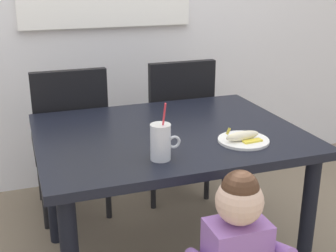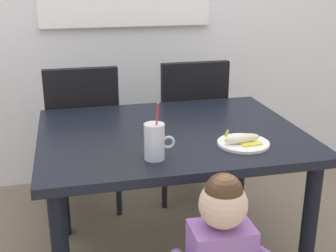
{
  "view_description": "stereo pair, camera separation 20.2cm",
  "coord_description": "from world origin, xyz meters",
  "px_view_note": "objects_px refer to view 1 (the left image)",
  "views": [
    {
      "loc": [
        -0.66,
        -1.9,
        1.47
      ],
      "look_at": [
        -0.04,
        -0.1,
        0.81
      ],
      "focal_mm": 47.63,
      "sensor_mm": 36.0,
      "label": 1
    },
    {
      "loc": [
        -0.47,
        -1.95,
        1.47
      ],
      "look_at": [
        -0.04,
        -0.1,
        0.81
      ],
      "focal_mm": 47.63,
      "sensor_mm": 36.0,
      "label": 2
    }
  ],
  "objects_px": {
    "dining_table": "(168,151)",
    "dining_chair_left": "(71,135)",
    "dining_chair_right": "(175,122)",
    "toddler_standing": "(237,250)",
    "snack_plate": "(243,140)",
    "milk_cup": "(161,144)",
    "peeled_banana": "(243,136)"
  },
  "relations": [
    {
      "from": "dining_table",
      "to": "dining_chair_left",
      "type": "xyz_separation_m",
      "value": [
        -0.39,
        0.67,
        -0.1
      ]
    },
    {
      "from": "dining_chair_right",
      "to": "toddler_standing",
      "type": "height_order",
      "value": "dining_chair_right"
    },
    {
      "from": "dining_chair_left",
      "to": "snack_plate",
      "type": "bearing_deg",
      "value": 125.87
    },
    {
      "from": "milk_cup",
      "to": "dining_chair_left",
      "type": "bearing_deg",
      "value": 104.27
    },
    {
      "from": "dining_table",
      "to": "milk_cup",
      "type": "relative_size",
      "value": 5.0
    },
    {
      "from": "dining_chair_right",
      "to": "peeled_banana",
      "type": "distance_m",
      "value": 0.98
    },
    {
      "from": "milk_cup",
      "to": "peeled_banana",
      "type": "height_order",
      "value": "milk_cup"
    },
    {
      "from": "milk_cup",
      "to": "peeled_banana",
      "type": "xyz_separation_m",
      "value": [
        0.4,
        0.06,
        -0.04
      ]
    },
    {
      "from": "dining_chair_right",
      "to": "milk_cup",
      "type": "height_order",
      "value": "milk_cup"
    },
    {
      "from": "dining_chair_right",
      "to": "dining_table",
      "type": "bearing_deg",
      "value": 67.19
    },
    {
      "from": "dining_chair_left",
      "to": "dining_chair_right",
      "type": "distance_m",
      "value": 0.68
    },
    {
      "from": "dining_chair_left",
      "to": "toddler_standing",
      "type": "relative_size",
      "value": 1.15
    },
    {
      "from": "milk_cup",
      "to": "snack_plate",
      "type": "height_order",
      "value": "milk_cup"
    },
    {
      "from": "milk_cup",
      "to": "snack_plate",
      "type": "xyz_separation_m",
      "value": [
        0.41,
        0.07,
        -0.06
      ]
    },
    {
      "from": "dining_table",
      "to": "toddler_standing",
      "type": "relative_size",
      "value": 1.48
    },
    {
      "from": "toddler_standing",
      "to": "peeled_banana",
      "type": "height_order",
      "value": "toddler_standing"
    },
    {
      "from": "toddler_standing",
      "to": "dining_chair_right",
      "type": "bearing_deg",
      "value": 78.86
    },
    {
      "from": "dining_chair_right",
      "to": "milk_cup",
      "type": "distance_m",
      "value": 1.13
    },
    {
      "from": "dining_chair_right",
      "to": "peeled_banana",
      "type": "relative_size",
      "value": 5.53
    },
    {
      "from": "dining_table",
      "to": "peeled_banana",
      "type": "xyz_separation_m",
      "value": [
        0.26,
        -0.26,
        0.13
      ]
    },
    {
      "from": "dining_chair_right",
      "to": "snack_plate",
      "type": "xyz_separation_m",
      "value": [
        -0.02,
        -0.94,
        0.21
      ]
    },
    {
      "from": "peeled_banana",
      "to": "snack_plate",
      "type": "bearing_deg",
      "value": 46.14
    },
    {
      "from": "dining_chair_left",
      "to": "toddler_standing",
      "type": "xyz_separation_m",
      "value": [
        0.41,
        -1.36,
        -0.02
      ]
    },
    {
      "from": "snack_plate",
      "to": "peeled_banana",
      "type": "height_order",
      "value": "peeled_banana"
    },
    {
      "from": "dining_chair_left",
      "to": "dining_table",
      "type": "bearing_deg",
      "value": 120.36
    },
    {
      "from": "dining_chair_right",
      "to": "peeled_banana",
      "type": "height_order",
      "value": "dining_chair_right"
    },
    {
      "from": "dining_table",
      "to": "milk_cup",
      "type": "xyz_separation_m",
      "value": [
        -0.14,
        -0.31,
        0.17
      ]
    },
    {
      "from": "milk_cup",
      "to": "peeled_banana",
      "type": "relative_size",
      "value": 1.43
    },
    {
      "from": "dining_chair_right",
      "to": "toddler_standing",
      "type": "xyz_separation_m",
      "value": [
        -0.27,
        -1.38,
        -0.02
      ]
    },
    {
      "from": "toddler_standing",
      "to": "snack_plate",
      "type": "bearing_deg",
      "value": 60.42
    },
    {
      "from": "dining_chair_left",
      "to": "milk_cup",
      "type": "bearing_deg",
      "value": 104.27
    },
    {
      "from": "milk_cup",
      "to": "dining_chair_right",
      "type": "bearing_deg",
      "value": 66.73
    }
  ]
}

